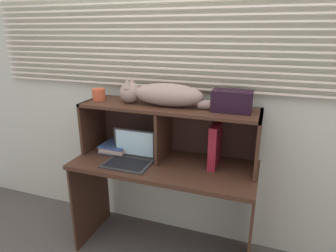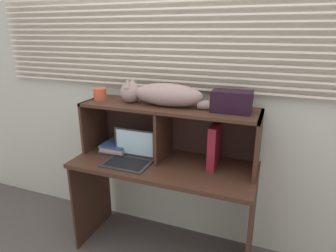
{
  "view_description": "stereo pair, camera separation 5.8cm",
  "coord_description": "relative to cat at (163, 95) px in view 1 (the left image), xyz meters",
  "views": [
    {
      "loc": [
        0.65,
        -1.51,
        1.63
      ],
      "look_at": [
        0.0,
        0.33,
        0.99
      ],
      "focal_mm": 30.99,
      "sensor_mm": 36.0,
      "label": 1
    },
    {
      "loc": [
        0.7,
        -1.49,
        1.63
      ],
      "look_at": [
        0.0,
        0.33,
        0.99
      ],
      "focal_mm": 30.99,
      "sensor_mm": 36.0,
      "label": 2
    }
  ],
  "objects": [
    {
      "name": "back_panel_with_blinds",
      "position": [
        0.04,
        0.22,
        0.04
      ],
      "size": [
        4.4,
        0.08,
        2.5
      ],
      "color": "beige",
      "rests_on": "ground"
    },
    {
      "name": "desk",
      "position": [
        0.04,
        -0.09,
        -0.62
      ],
      "size": [
        1.29,
        0.55,
        0.74
      ],
      "color": "#3C2418",
      "rests_on": "ground"
    },
    {
      "name": "hutch_shelf_unit",
      "position": [
        0.03,
        0.03,
        -0.19
      ],
      "size": [
        1.26,
        0.34,
        0.39
      ],
      "color": "#3C2418",
      "rests_on": "desk"
    },
    {
      "name": "cat",
      "position": [
        0.0,
        0.0,
        0.0
      ],
      "size": [
        0.83,
        0.18,
        0.18
      ],
      "color": "gray",
      "rests_on": "hutch_shelf_unit"
    },
    {
      "name": "laptop",
      "position": [
        -0.2,
        -0.15,
        -0.43
      ],
      "size": [
        0.33,
        0.24,
        0.22
      ],
      "color": "#2B2B2B",
      "rests_on": "desk"
    },
    {
      "name": "binder_upright",
      "position": [
        0.38,
        0.0,
        -0.32
      ],
      "size": [
        0.05,
        0.24,
        0.3
      ],
      "primitive_type": "cube",
      "color": "maroon",
      "rests_on": "desk"
    },
    {
      "name": "book_stack",
      "position": [
        -0.38,
        -0.0,
        -0.44
      ],
      "size": [
        0.21,
        0.25,
        0.06
      ],
      "color": "#41577B",
      "rests_on": "desk"
    },
    {
      "name": "small_basket",
      "position": [
        -0.51,
        0.0,
        -0.03
      ],
      "size": [
        0.1,
        0.1,
        0.09
      ],
      "primitive_type": "cylinder",
      "color": "#BD4E2D",
      "rests_on": "hutch_shelf_unit"
    },
    {
      "name": "storage_box",
      "position": [
        0.47,
        0.0,
        -0.01
      ],
      "size": [
        0.25,
        0.14,
        0.14
      ],
      "primitive_type": "cube",
      "color": "black",
      "rests_on": "hutch_shelf_unit"
    }
  ]
}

